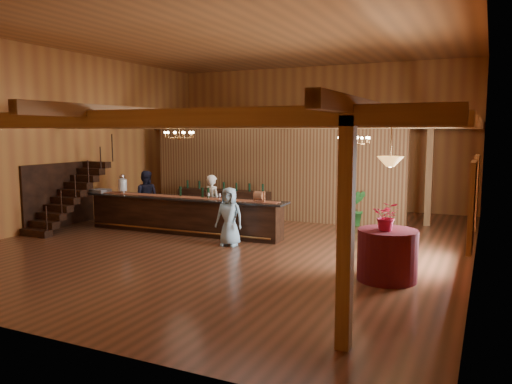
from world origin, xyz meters
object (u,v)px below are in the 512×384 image
at_px(tasting_bar, 183,215).
at_px(raffle_drum, 259,196).
at_px(bartender, 213,203).
at_px(guest, 229,217).
at_px(chandelier_left, 179,135).
at_px(floor_plant, 358,208).
at_px(chandelier_right, 354,140).
at_px(backbar_shelf, 224,204).
at_px(staff_second, 146,197).
at_px(pendant_lamp, 390,161).
at_px(beverage_dispenser, 123,184).
at_px(round_table, 387,255).

distance_m(tasting_bar, raffle_drum, 2.55).
bearing_deg(bartender, guest, 152.77).
relative_size(chandelier_left, floor_plant, 0.71).
distance_m(chandelier_right, bartender, 4.82).
xyz_separation_m(raffle_drum, floor_plant, (1.95, 3.28, -0.68)).
xyz_separation_m(chandelier_left, bartender, (0.33, 1.22, -2.05)).
xyz_separation_m(raffle_drum, backbar_shelf, (-2.70, 2.90, -0.77)).
height_order(chandelier_left, staff_second, chandelier_left).
bearing_deg(raffle_drum, bartender, 159.42).
height_order(pendant_lamp, guest, pendant_lamp).
height_order(tasting_bar, beverage_dispenser, beverage_dispenser).
height_order(chandelier_left, chandelier_right, same).
height_order(beverage_dispenser, guest, beverage_dispenser).
distance_m(raffle_drum, staff_second, 4.55).
xyz_separation_m(beverage_dispenser, guest, (4.22, -0.84, -0.58)).
xyz_separation_m(staff_second, floor_plant, (6.41, 2.46, -0.29)).
distance_m(bartender, floor_plant, 4.62).
distance_m(round_table, staff_second, 8.88).
relative_size(staff_second, floor_plant, 1.52).
distance_m(backbar_shelf, guest, 4.40).
height_order(staff_second, floor_plant, staff_second).
relative_size(backbar_shelf, chandelier_left, 4.23).
relative_size(chandelier_right, pendant_lamp, 0.89).
height_order(backbar_shelf, staff_second, staff_second).
distance_m(round_table, chandelier_right, 3.59).
xyz_separation_m(tasting_bar, pendant_lamp, (6.33, -2.20, 1.86)).
distance_m(beverage_dispenser, round_table, 8.86).
xyz_separation_m(tasting_bar, backbar_shelf, (-0.24, 2.92, -0.07)).
bearing_deg(floor_plant, chandelier_right, -79.52).
relative_size(raffle_drum, bartender, 0.20).
bearing_deg(tasting_bar, chandelier_right, 1.19).
bearing_deg(beverage_dispenser, floor_plant, 26.57).
distance_m(round_table, guest, 4.54).
bearing_deg(floor_plant, backbar_shelf, -175.39).
distance_m(backbar_shelf, staff_second, 2.75).
distance_m(tasting_bar, chandelier_left, 2.42).
height_order(raffle_drum, staff_second, staff_second).
relative_size(chandelier_right, guest, 0.52).
height_order(backbar_shelf, floor_plant, floor_plant).
distance_m(beverage_dispenser, bartender, 2.93).
bearing_deg(raffle_drum, beverage_dispenser, -179.61).
bearing_deg(staff_second, beverage_dispenser, 53.81).
bearing_deg(raffle_drum, tasting_bar, -179.52).
relative_size(raffle_drum, backbar_shelf, 0.10).
height_order(tasting_bar, backbar_shelf, tasting_bar).
bearing_deg(chandelier_left, bartender, 74.73).
bearing_deg(tasting_bar, beverage_dispenser, 178.65).
bearing_deg(backbar_shelf, staff_second, -133.76).
xyz_separation_m(tasting_bar, bartender, (0.58, 0.73, 0.30)).
relative_size(raffle_drum, floor_plant, 0.30).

